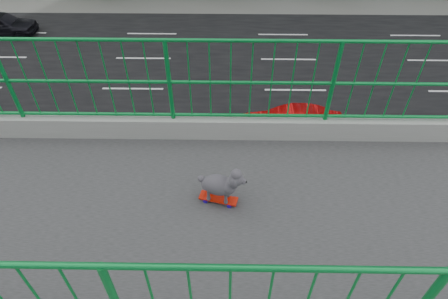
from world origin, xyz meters
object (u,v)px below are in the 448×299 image
object	(u,v)px
car_4	(2,24)
poodle	(221,184)
skateboard	(218,199)
car_1	(290,128)

from	to	relation	value
car_4	poodle	bearing A→B (deg)	-143.93
skateboard	car_1	distance (m)	11.27
poodle	skateboard	bearing A→B (deg)	-90.00
skateboard	car_4	bearing A→B (deg)	-129.96
car_4	skateboard	bearing A→B (deg)	-143.98
skateboard	poodle	distance (m)	0.26
car_1	car_4	size ratio (longest dim) A/B	1.11
skateboard	poodle	bearing A→B (deg)	90.00
car_4	car_1	bearing A→B (deg)	-120.82
skateboard	car_1	world-z (taller)	skateboard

